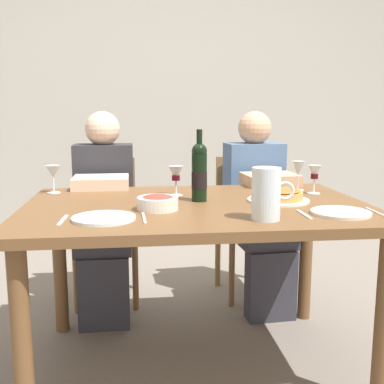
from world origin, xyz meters
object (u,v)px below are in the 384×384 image
wine_glass_right_diner (53,173)px  dinner_plate_left_setting (341,213)px  diner_left (104,208)px  chair_left (107,219)px  wine_glass_centre (314,174)px  baked_tart (278,195)px  wine_glass_spare (176,175)px  diner_right (259,204)px  salad_bowl (158,202)px  wine_glass_left_diner (298,170)px  dining_table (197,224)px  dinner_plate_right_setting (104,218)px  water_pitcher (266,197)px  chair_right (247,215)px  wine_bottle (199,172)px

wine_glass_right_diner → dinner_plate_left_setting: wine_glass_right_diner is taller
wine_glass_right_diner → diner_left: 0.45m
chair_left → dinner_plate_left_setting: bearing=130.0°
wine_glass_centre → diner_left: 1.18m
baked_tart → wine_glass_spare: bearing=155.5°
wine_glass_right_diner → diner_right: bearing=14.9°
salad_bowl → wine_glass_left_diner: size_ratio=1.13×
dining_table → diner_left: size_ratio=1.29×
wine_glass_spare → dinner_plate_right_setting: (-0.31, -0.48, -0.09)m
chair_left → diner_right: diner_right is taller
salad_bowl → wine_glass_spare: bearing=72.3°
baked_tart → diner_left: (-0.82, 0.64, -0.17)m
chair_left → salad_bowl: bearing=105.0°
wine_glass_right_diner → diner_right: 1.19m
salad_bowl → wine_glass_spare: wine_glass_spare is taller
water_pitcher → chair_right: bearing=79.6°
wine_glass_spare → diner_left: 0.63m
wine_bottle → diner_left: diner_left is taller
wine_bottle → wine_glass_spare: (-0.09, 0.15, -0.03)m
wine_bottle → dinner_plate_right_setting: 0.53m
dinner_plate_left_setting → chair_right: 1.20m
wine_glass_right_diner → chair_left: bearing=67.9°
wine_glass_left_diner → diner_right: bearing=105.1°
baked_tart → chair_right: bearing=85.3°
dining_table → dinner_plate_right_setting: size_ratio=6.24×
dinner_plate_left_setting → water_pitcher: bearing=-169.7°
wine_glass_left_diner → chair_left: size_ratio=0.17×
wine_glass_left_diner → chair_right: 0.72m
baked_tart → dinner_plate_right_setting: (-0.76, -0.27, -0.02)m
baked_tart → wine_glass_left_diner: (0.19, 0.27, 0.08)m
chair_right → wine_glass_left_diner: bearing=96.4°
dining_table → baked_tart: (0.37, 0.01, 0.12)m
water_pitcher → wine_glass_right_diner: size_ratio=1.42×
wine_bottle → wine_glass_right_diner: size_ratio=2.33×
dining_table → diner_left: diner_left is taller
dining_table → diner_left: bearing=124.5°
salad_bowl → dinner_plate_left_setting: salad_bowl is taller
water_pitcher → dinner_plate_left_setting: (0.32, 0.06, -0.08)m
wine_glass_right_diner → dining_table: bearing=-27.8°
water_pitcher → dining_table: bearing=123.5°
dining_table → wine_glass_left_diner: wine_glass_left_diner is taller
baked_tart → chair_right: (0.07, 0.88, -0.29)m
dinner_plate_left_setting → chair_right: chair_right is taller
dinner_plate_right_setting → water_pitcher: bearing=-6.7°
baked_tart → dinner_plate_right_setting: bearing=-160.2°
water_pitcher → chair_left: water_pitcher is taller
wine_glass_centre → wine_glass_spare: size_ratio=0.98×
wine_glass_centre → diner_right: bearing=107.4°
wine_glass_left_diner → diner_right: size_ratio=0.13×
dinner_plate_left_setting → chair_right: bearing=94.7°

